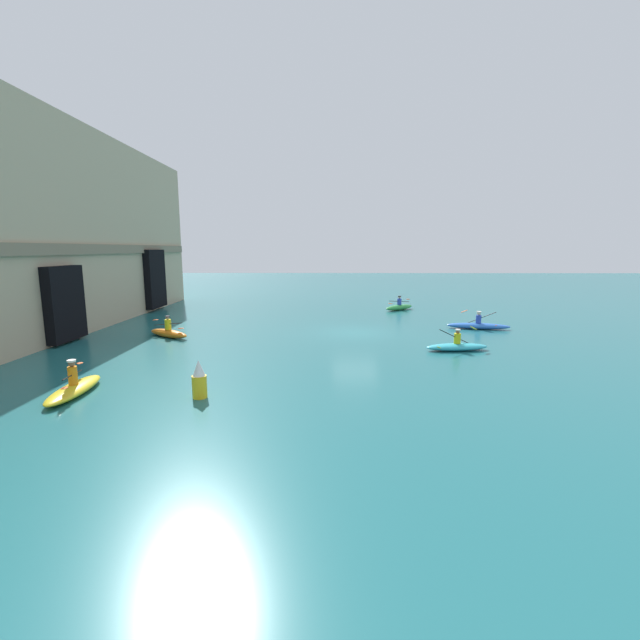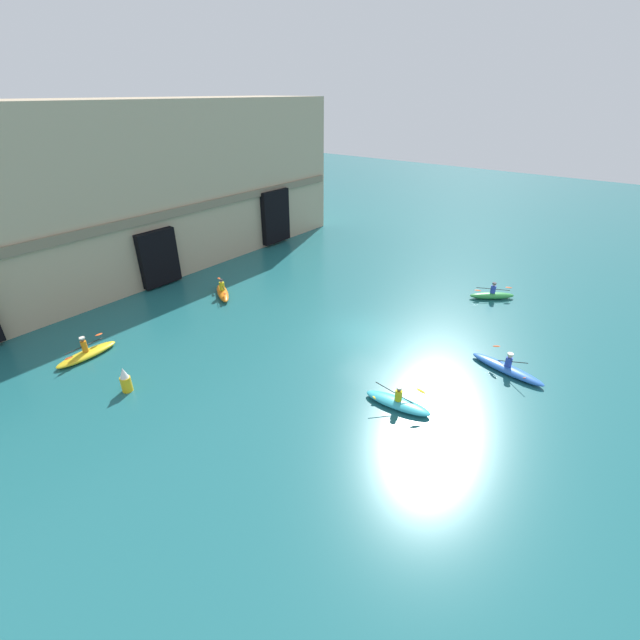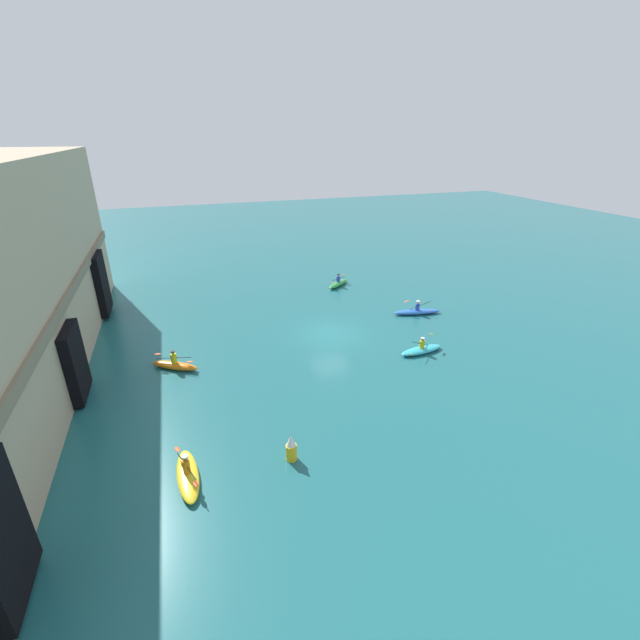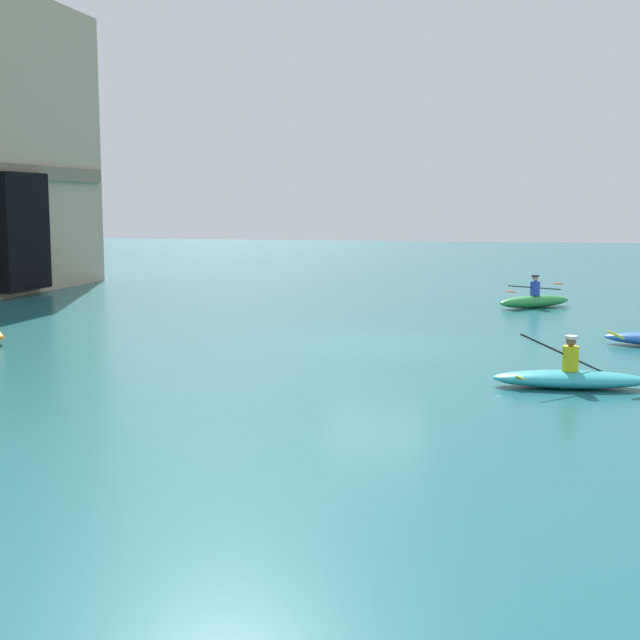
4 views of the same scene
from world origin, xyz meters
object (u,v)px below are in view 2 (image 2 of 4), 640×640
Objects in this scene: kayak_cyan at (398,402)px; marker_buoy at (125,380)px; kayak_green at (492,295)px; kayak_yellow at (87,354)px; kayak_blue at (507,368)px; kayak_orange at (223,292)px.

marker_buoy reaches higher than kayak_cyan.
kayak_green is 23.92m from kayak_yellow.
kayak_orange reaches higher than kayak_blue.
kayak_orange reaches higher than kayak_cyan.
kayak_cyan is (-2.81, -14.49, -0.06)m from kayak_orange.
kayak_blue is at bearing 74.26° from kayak_green.
kayak_orange is (9.10, 0.26, 0.05)m from kayak_yellow.
marker_buoy reaches higher than kayak_yellow.
kayak_blue is 6.16m from kayak_cyan.
kayak_cyan is at bearing -68.57° from kayak_yellow.
kayak_yellow is (-19.54, 13.79, -0.04)m from kayak_green.
kayak_cyan is at bearing -107.14° from kayak_blue.
marker_buoy is at bearing 25.19° from kayak_green.
kayak_green is at bearing -37.62° from kayak_yellow.
kayak_green is 0.95× the size of kayak_orange.
marker_buoy reaches higher than kayak_green.
kayak_blue is 2.99× the size of marker_buoy.
kayak_cyan is (6.29, -14.23, -0.01)m from kayak_yellow.
marker_buoy is (-9.33, -4.41, 0.31)m from kayak_orange.
kayak_orange is at bearing -0.78° from kayak_yellow.
marker_buoy is at bearing -153.43° from kayak_cyan.
kayak_green is 0.85× the size of kayak_yellow.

